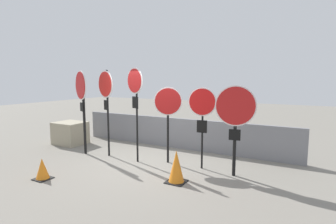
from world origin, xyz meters
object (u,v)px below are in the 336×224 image
Objects in this scene: stop_sign_1 at (106,92)px; storage_crate at (70,133)px; stop_sign_3 at (168,107)px; stop_sign_0 at (82,95)px; traffic_cone_0 at (42,169)px; traffic_cone_1 at (176,167)px; stop_sign_5 at (235,113)px; stop_sign_4 at (202,109)px; stop_sign_2 at (135,91)px.

stop_sign_1 is 2.71m from storage_crate.
stop_sign_3 reaches higher than storage_crate.
stop_sign_0 is 5.19× the size of traffic_cone_0.
traffic_cone_1 is at bearing 25.18° from traffic_cone_0.
stop_sign_5 is at bearing 21.82° from stop_sign_1.
traffic_cone_0 is at bearing -158.30° from stop_sign_5.
traffic_cone_0 is 0.48× the size of storage_crate.
traffic_cone_1 is (3.50, -0.63, -1.46)m from stop_sign_0.
stop_sign_4 is at bearing -2.76° from storage_crate.
stop_sign_1 reaches higher than traffic_cone_1.
stop_sign_3 is at bearing -3.28° from storage_crate.
stop_sign_4 is at bearing 24.98° from stop_sign_1.
traffic_cone_0 is (-2.95, -2.40, -1.32)m from stop_sign_4.
storage_crate is at bearing 164.75° from traffic_cone_1.
stop_sign_4 is at bearing 162.62° from stop_sign_5.
traffic_cone_1 is 5.06m from storage_crate.
stop_sign_2 is at bearing 16.71° from stop_sign_1.
stop_sign_5 is at bearing -3.57° from storage_crate.
stop_sign_2 is at bearing 155.00° from traffic_cone_1.
stop_sign_4 is 5.19m from storage_crate.
traffic_cone_0 is 3.38m from storage_crate.
stop_sign_0 is at bearing 179.36° from stop_sign_4.
stop_sign_3 reaches higher than traffic_cone_0.
stop_sign_4 is 0.87m from stop_sign_5.
stop_sign_3 reaches higher than traffic_cone_1.
stop_sign_3 is at bearing 43.88° from stop_sign_2.
stop_sign_3 is at bearing 171.73° from stop_sign_4.
stop_sign_0 reaches higher than storage_crate.
stop_sign_1 is at bearing 177.79° from stop_sign_4.
stop_sign_0 is 3.53× the size of traffic_cone_1.
stop_sign_0 is 3.71m from stop_sign_4.
traffic_cone_0 is 3.08m from traffic_cone_1.
stop_sign_5 reaches higher than stop_sign_3.
stop_sign_1 is at bearing -161.38° from stop_sign_2.
stop_sign_4 is 4.02m from traffic_cone_0.
stop_sign_2 is (1.88, 0.12, 0.16)m from stop_sign_0.
stop_sign_4 is 2.05× the size of storage_crate.
stop_sign_2 is at bearing -177.32° from stop_sign_4.
storage_crate is at bearing 167.32° from stop_sign_5.
stop_sign_0 is at bearing 175.04° from stop_sign_5.
stop_sign_0 reaches higher than stop_sign_4.
storage_crate is at bearing 128.54° from traffic_cone_0.
stop_sign_5 is (3.74, 0.15, -0.41)m from stop_sign_1.
stop_sign_3 is (1.90, 0.29, -0.38)m from stop_sign_1.
traffic_cone_0 is at bearing -154.82° from traffic_cone_1.
traffic_cone_0 is at bearing -159.47° from stop_sign_3.
stop_sign_0 is 4.55m from stop_sign_5.
stop_sign_2 is at bearing 28.88° from stop_sign_0.
stop_sign_1 reaches higher than traffic_cone_0.
stop_sign_0 is 2.60m from traffic_cone_0.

